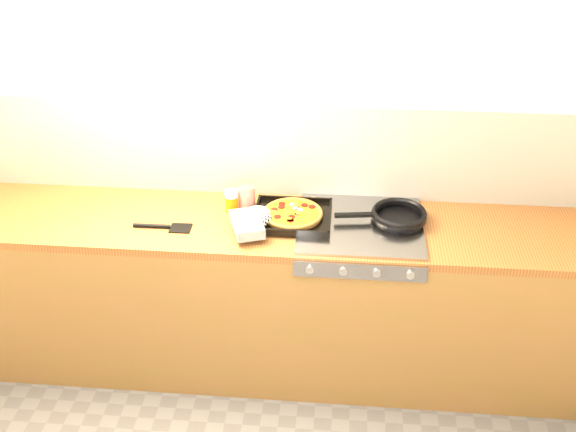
# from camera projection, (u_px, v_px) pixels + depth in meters

# --- Properties ---
(room_shell) EXTENTS (3.20, 3.20, 3.20)m
(room_shell) POSITION_uv_depth(u_px,v_px,m) (274.00, 150.00, 3.41)
(room_shell) COLOR white
(room_shell) RESTS_ON ground
(counter_run) EXTENTS (3.20, 0.62, 0.90)m
(counter_run) POSITION_uv_depth(u_px,v_px,m) (269.00, 295.00, 3.52)
(counter_run) COLOR brown
(counter_run) RESTS_ON ground
(stovetop) EXTENTS (0.60, 0.56, 0.02)m
(stovetop) POSITION_uv_depth(u_px,v_px,m) (360.00, 225.00, 3.26)
(stovetop) COLOR gray
(stovetop) RESTS_ON counter_run
(pizza_on_tray) EXTENTS (0.49, 0.43, 0.06)m
(pizza_on_tray) POSITION_uv_depth(u_px,v_px,m) (280.00, 216.00, 3.26)
(pizza_on_tray) COLOR black
(pizza_on_tray) RESTS_ON stovetop
(frying_pan) EXTENTS (0.47, 0.31, 0.04)m
(frying_pan) POSITION_uv_depth(u_px,v_px,m) (398.00, 216.00, 3.27)
(frying_pan) COLOR black
(frying_pan) RESTS_ON stovetop
(tomato_can) EXTENTS (0.11, 0.11, 0.12)m
(tomato_can) POSITION_uv_depth(u_px,v_px,m) (247.00, 198.00, 3.38)
(tomato_can) COLOR #A70D10
(tomato_can) RESTS_ON counter_run
(juice_glass) EXTENTS (0.08, 0.08, 0.11)m
(juice_glass) POSITION_uv_depth(u_px,v_px,m) (232.00, 201.00, 3.35)
(juice_glass) COLOR #CB750B
(juice_glass) RESTS_ON counter_run
(wooden_spoon) EXTENTS (0.30, 0.05, 0.02)m
(wooden_spoon) POSITION_uv_depth(u_px,v_px,m) (295.00, 199.00, 3.47)
(wooden_spoon) COLOR #9D7B42
(wooden_spoon) RESTS_ON counter_run
(black_spatula) EXTENTS (0.28, 0.09, 0.02)m
(black_spatula) POSITION_uv_depth(u_px,v_px,m) (164.00, 227.00, 3.24)
(black_spatula) COLOR black
(black_spatula) RESTS_ON counter_run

